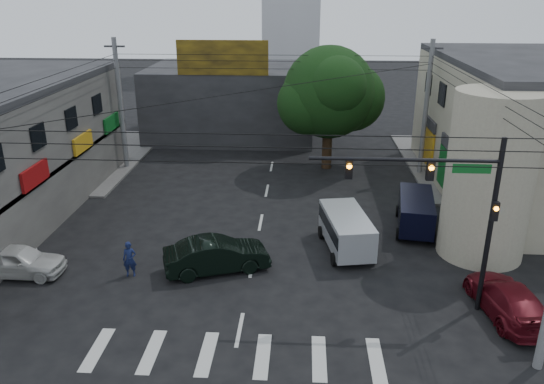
# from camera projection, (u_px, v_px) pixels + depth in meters

# --- Properties ---
(ground) EXTENTS (160.00, 160.00, 0.00)m
(ground) POSITION_uv_depth(u_px,v_px,m) (248.00, 288.00, 23.05)
(ground) COLOR black
(ground) RESTS_ON ground
(sidewalk_far_left) EXTENTS (16.00, 16.00, 0.15)m
(sidewalk_far_left) POSITION_uv_depth(u_px,v_px,m) (40.00, 157.00, 40.82)
(sidewalk_far_left) COLOR #514F4C
(sidewalk_far_left) RESTS_ON ground
(sidewalk_far_right) EXTENTS (16.00, 16.00, 0.15)m
(sidewalk_far_right) POSITION_uv_depth(u_px,v_px,m) (517.00, 166.00, 38.79)
(sidewalk_far_right) COLOR #514F4C
(sidewalk_far_right) RESTS_ON ground
(corner_column) EXTENTS (4.00, 4.00, 8.00)m
(corner_column) POSITION_uv_depth(u_px,v_px,m) (489.00, 177.00, 24.73)
(corner_column) COLOR gray
(corner_column) RESTS_ON ground
(building_far) EXTENTS (14.00, 10.00, 6.00)m
(building_far) POSITION_uv_depth(u_px,v_px,m) (232.00, 101.00, 46.44)
(building_far) COLOR #232326
(building_far) RESTS_ON ground
(billboard) EXTENTS (7.00, 0.30, 2.60)m
(billboard) POSITION_uv_depth(u_px,v_px,m) (223.00, 58.00, 40.33)
(billboard) COLOR olive
(billboard) RESTS_ON building_far
(street_tree) EXTENTS (6.40, 6.40, 8.70)m
(street_tree) POSITION_uv_depth(u_px,v_px,m) (329.00, 93.00, 36.71)
(street_tree) COLOR black
(street_tree) RESTS_ON ground
(traffic_gantry) EXTENTS (7.10, 0.35, 7.20)m
(traffic_gantry) POSITION_uv_depth(u_px,v_px,m) (449.00, 198.00, 19.95)
(traffic_gantry) COLOR black
(traffic_gantry) RESTS_ON ground
(utility_pole_far_left) EXTENTS (0.32, 0.32, 9.20)m
(utility_pole_far_left) POSITION_uv_depth(u_px,v_px,m) (121.00, 105.00, 36.91)
(utility_pole_far_left) COLOR #59595B
(utility_pole_far_left) RESTS_ON ground
(utility_pole_far_right) EXTENTS (0.32, 0.32, 9.20)m
(utility_pole_far_right) POSITION_uv_depth(u_px,v_px,m) (426.00, 109.00, 35.72)
(utility_pole_far_right) COLOR #59595B
(utility_pole_far_right) RESTS_ON ground
(dark_sedan) EXTENTS (4.69, 5.84, 1.58)m
(dark_sedan) POSITION_uv_depth(u_px,v_px,m) (217.00, 255.00, 24.27)
(dark_sedan) COLOR black
(dark_sedan) RESTS_ON ground
(white_compact) EXTENTS (1.81, 4.22, 1.42)m
(white_compact) POSITION_uv_depth(u_px,v_px,m) (18.00, 261.00, 23.94)
(white_compact) COLOR silver
(white_compact) RESTS_ON ground
(maroon_sedan) EXTENTS (3.23, 5.32, 1.39)m
(maroon_sedan) POSITION_uv_depth(u_px,v_px,m) (507.00, 299.00, 21.00)
(maroon_sedan) COLOR #4F0B13
(maroon_sedan) RESTS_ON ground
(silver_minivan) EXTENTS (5.06, 3.37, 1.90)m
(silver_minivan) POSITION_uv_depth(u_px,v_px,m) (346.00, 233.00, 26.13)
(silver_minivan) COLOR #AFB2B7
(silver_minivan) RESTS_ON ground
(navy_van) EXTENTS (5.08, 3.11, 1.82)m
(navy_van) POSITION_uv_depth(u_px,v_px,m) (416.00, 213.00, 28.49)
(navy_van) COLOR black
(navy_van) RESTS_ON ground
(traffic_officer) EXTENTS (0.71, 0.56, 1.66)m
(traffic_officer) POSITION_uv_depth(u_px,v_px,m) (130.00, 259.00, 23.80)
(traffic_officer) COLOR #121A41
(traffic_officer) RESTS_ON ground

